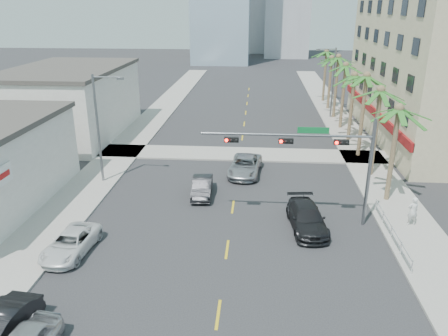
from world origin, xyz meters
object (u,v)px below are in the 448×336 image
car_lane_right (307,218)px  car_lane_center (245,166)px  car_parked_far (71,243)px  car_lane_left (202,187)px  traffic_signal_mast (321,153)px  pedestrian (413,211)px

car_lane_right → car_lane_center: bearing=108.4°
car_parked_far → car_lane_right: bearing=21.1°
car_lane_left → car_lane_right: bearing=-35.4°
traffic_signal_mast → car_lane_center: traffic_signal_mast is taller
traffic_signal_mast → car_lane_right: 4.43m
car_parked_far → car_lane_center: bearing=59.2°
car_lane_left → car_lane_center: car_lane_center is taller
car_lane_center → car_lane_left: bearing=-117.3°
traffic_signal_mast → pedestrian: bearing=-0.3°
car_parked_far → car_lane_center: size_ratio=0.85×
car_lane_center → car_lane_right: car_lane_right is taller
car_lane_center → car_lane_right: (4.43, -9.68, 0.00)m
car_lane_right → traffic_signal_mast: bearing=44.8°
car_parked_far → car_lane_left: 11.31m
traffic_signal_mast → car_lane_center: (-5.13, 8.82, -4.29)m
car_parked_far → car_lane_right: size_ratio=0.89×
car_lane_center → car_lane_right: 10.65m
car_lane_left → car_lane_right: 9.02m
traffic_signal_mast → car_lane_right: size_ratio=2.08×
car_parked_far → pedestrian: bearing=18.0°
car_lane_right → pedestrian: (7.04, 0.82, 0.38)m
traffic_signal_mast → car_lane_right: traffic_signal_mast is taller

